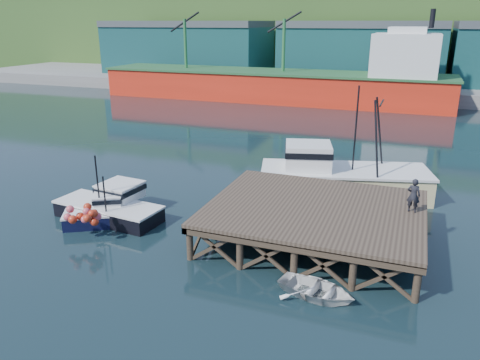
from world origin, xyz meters
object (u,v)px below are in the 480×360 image
at_px(trawler, 341,174).
at_px(dockworker, 414,195).
at_px(boat_black, 111,205).
at_px(dinghy, 317,289).
at_px(boat_navy, 108,212).

relative_size(trawler, dockworker, 6.58).
xyz_separation_m(boat_black, dinghy, (14.44, -4.52, -0.43)).
height_order(boat_navy, dinghy, boat_navy).
bearing_deg(boat_black, dockworker, 13.62).
bearing_deg(boat_black, boat_navy, -64.23).
height_order(trawler, dinghy, trawler).
height_order(trawler, dockworker, trawler).
height_order(boat_navy, trawler, trawler).
height_order(boat_black, dockworker, boat_black).
distance_m(trawler, dinghy, 13.99).
distance_m(boat_black, dinghy, 15.14).
xyz_separation_m(dinghy, dockworker, (3.78, 6.94, 2.71)).
height_order(boat_navy, dockworker, dockworker).
bearing_deg(dockworker, boat_black, 14.28).
distance_m(boat_black, dockworker, 18.52).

